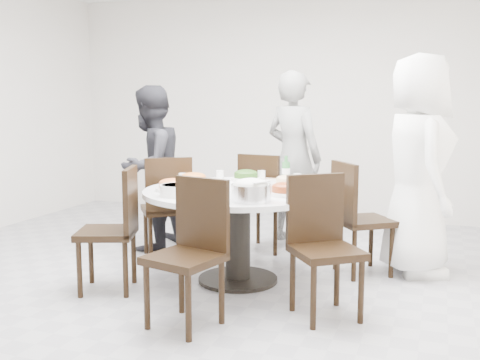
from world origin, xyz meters
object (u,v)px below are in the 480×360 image
(chair_se, at_px, (327,248))
(diner_middle, at_px, (294,158))
(chair_sw, at_px, (106,230))
(beverage_bottle, at_px, (286,169))
(chair_nw, at_px, (166,207))
(dining_table, at_px, (238,236))
(chair_s, at_px, (184,255))
(soup_bowl, at_px, (178,190))
(diner_left, at_px, (150,168))
(chair_ne, at_px, (364,218))
(diner_right, at_px, (418,165))
(rice_bowl, at_px, (251,193))
(chair_n, at_px, (267,202))

(chair_se, distance_m, diner_middle, 2.10)
(chair_sw, height_order, beverage_bottle, beverage_bottle)
(diner_middle, bearing_deg, beverage_bottle, 122.39)
(chair_se, bearing_deg, chair_nw, 113.13)
(chair_sw, bearing_deg, chair_se, 70.56)
(dining_table, distance_m, chair_se, 0.97)
(chair_s, relative_size, soup_bowl, 3.52)
(diner_middle, height_order, diner_left, diner_middle)
(chair_ne, relative_size, chair_sw, 1.00)
(dining_table, xyz_separation_m, diner_right, (1.33, 0.71, 0.54))
(chair_nw, relative_size, rice_bowl, 3.38)
(chair_ne, bearing_deg, rice_bowl, 111.10)
(chair_nw, relative_size, chair_sw, 1.00)
(dining_table, height_order, chair_se, chair_se)
(chair_se, relative_size, diner_left, 0.60)
(chair_sw, bearing_deg, soup_bowl, 82.13)
(chair_nw, distance_m, diner_right, 2.26)
(rice_bowl, bearing_deg, soup_bowl, 176.27)
(chair_ne, bearing_deg, diner_left, 50.17)
(chair_se, xyz_separation_m, soup_bowl, (-1.14, 0.10, 0.32))
(beverage_bottle, bearing_deg, diner_left, 171.38)
(chair_sw, xyz_separation_m, beverage_bottle, (1.13, 1.02, 0.39))
(chair_s, height_order, chair_se, same)
(chair_nw, distance_m, chair_s, 1.67)
(dining_table, bearing_deg, chair_s, -90.54)
(dining_table, bearing_deg, chair_n, 94.01)
(diner_right, xyz_separation_m, beverage_bottle, (-1.06, -0.23, -0.05))
(chair_nw, relative_size, soup_bowl, 3.52)
(chair_se, bearing_deg, beverage_bottle, 81.81)
(beverage_bottle, bearing_deg, chair_se, -61.16)
(chair_sw, distance_m, diner_left, 1.31)
(chair_n, bearing_deg, rice_bowl, 110.44)
(chair_n, height_order, chair_se, same)
(chair_se, relative_size, soup_bowl, 3.52)
(soup_bowl, bearing_deg, chair_ne, 37.78)
(chair_n, bearing_deg, chair_ne, 161.98)
(chair_s, height_order, rice_bowl, chair_s)
(diner_right, relative_size, soup_bowl, 6.80)
(dining_table, height_order, rice_bowl, rice_bowl)
(soup_bowl, bearing_deg, diner_left, 126.88)
(chair_nw, bearing_deg, chair_n, 179.50)
(diner_left, distance_m, soup_bowl, 1.40)
(diner_right, bearing_deg, beverage_bottle, 83.14)
(chair_n, height_order, beverage_bottle, beverage_bottle)
(diner_right, xyz_separation_m, diner_left, (-2.49, -0.02, -0.12))
(dining_table, relative_size, chair_se, 1.58)
(dining_table, relative_size, beverage_bottle, 6.40)
(chair_ne, height_order, diner_right, diner_right)
(chair_se, bearing_deg, chair_sw, 143.71)
(dining_table, bearing_deg, chair_sw, -148.05)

